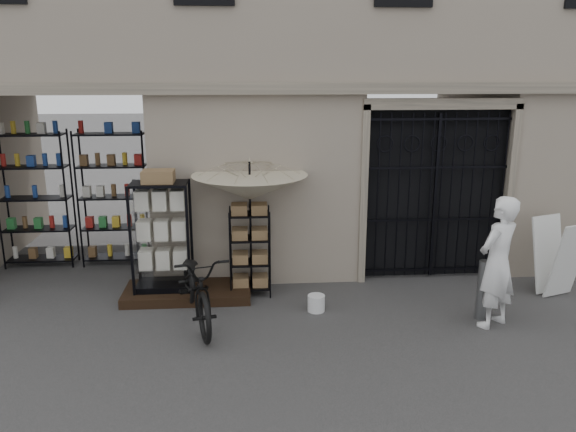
{
  "coord_description": "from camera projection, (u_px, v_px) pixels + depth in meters",
  "views": [
    {
      "loc": [
        -1.42,
        -6.92,
        3.55
      ],
      "look_at": [
        -0.8,
        1.4,
        1.35
      ],
      "focal_mm": 35.0,
      "sensor_mm": 36.0,
      "label": 1
    }
  ],
  "objects": [
    {
      "name": "ground",
      "position": [
        354.0,
        336.0,
        7.68
      ],
      "size": [
        80.0,
        80.0,
        0.0
      ],
      "primitive_type": "plane",
      "color": "black",
      "rests_on": "ground"
    },
    {
      "name": "main_building",
      "position": [
        321.0,
        15.0,
        10.39
      ],
      "size": [
        14.0,
        4.0,
        9.0
      ],
      "primitive_type": "cube",
      "color": "gray",
      "rests_on": "ground"
    },
    {
      "name": "shop_recess",
      "position": [
        68.0,
        191.0,
        9.68
      ],
      "size": [
        3.0,
        1.7,
        3.0
      ],
      "primitive_type": "cube",
      "color": "black",
      "rests_on": "ground"
    },
    {
      "name": "shop_shelving",
      "position": [
        75.0,
        199.0,
        10.22
      ],
      "size": [
        2.7,
        0.5,
        2.5
      ],
      "primitive_type": "cube",
      "color": "black",
      "rests_on": "ground"
    },
    {
      "name": "iron_gate",
      "position": [
        432.0,
        192.0,
        9.62
      ],
      "size": [
        2.5,
        0.21,
        3.0
      ],
      "color": "black",
      "rests_on": "ground"
    },
    {
      "name": "step_platform",
      "position": [
        188.0,
        292.0,
        8.99
      ],
      "size": [
        2.0,
        0.9,
        0.15
      ],
      "primitive_type": "cube",
      "color": "black",
      "rests_on": "ground"
    },
    {
      "name": "display_cabinet",
      "position": [
        162.0,
        242.0,
        8.77
      ],
      "size": [
        1.0,
        0.84,
        1.86
      ],
      "rotation": [
        0.0,
        0.0,
        -0.43
      ],
      "color": "black",
      "rests_on": "step_platform"
    },
    {
      "name": "wire_rack",
      "position": [
        250.0,
        253.0,
        8.97
      ],
      "size": [
        0.75,
        0.66,
        1.42
      ],
      "rotation": [
        0.0,
        0.0,
        0.41
      ],
      "color": "black",
      "rests_on": "ground"
    },
    {
      "name": "market_umbrella",
      "position": [
        250.0,
        180.0,
        8.75
      ],
      "size": [
        1.86,
        1.88,
        2.58
      ],
      "rotation": [
        0.0,
        0.0,
        -0.19
      ],
      "color": "black",
      "rests_on": "ground"
    },
    {
      "name": "white_bucket",
      "position": [
        316.0,
        303.0,
        8.45
      ],
      "size": [
        0.31,
        0.31,
        0.25
      ],
      "primitive_type": "cylinder",
      "rotation": [
        0.0,
        0.0,
        -0.2
      ],
      "color": "silver",
      "rests_on": "ground"
    },
    {
      "name": "bicycle",
      "position": [
        198.0,
        321.0,
        8.15
      ],
      "size": [
        0.97,
        1.24,
        2.08
      ],
      "primitive_type": "imported",
      "rotation": [
        0.0,
        0.0,
        0.25
      ],
      "color": "black",
      "rests_on": "ground"
    },
    {
      "name": "steel_bollard",
      "position": [
        483.0,
        290.0,
        8.12
      ],
      "size": [
        0.19,
        0.19,
        0.89
      ],
      "primitive_type": "cylinder",
      "rotation": [
        0.0,
        0.0,
        0.17
      ],
      "color": "slate",
      "rests_on": "ground"
    },
    {
      "name": "shopkeeper",
      "position": [
        491.0,
        325.0,
        8.02
      ],
      "size": [
        1.61,
        1.96,
        0.45
      ],
      "primitive_type": "imported",
      "rotation": [
        0.0,
        0.0,
        3.72
      ],
      "color": "white",
      "rests_on": "ground"
    },
    {
      "name": "easel_sign",
      "position": [
        558.0,
        257.0,
        8.94
      ],
      "size": [
        0.77,
        0.83,
        1.23
      ],
      "rotation": [
        0.0,
        0.0,
        0.33
      ],
      "color": "silver",
      "rests_on": "ground"
    }
  ]
}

